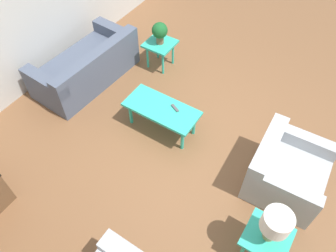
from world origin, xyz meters
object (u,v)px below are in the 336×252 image
armchair (285,171)px  side_table_lamp (266,239)px  side_table_plant (160,47)px  potted_plant (160,31)px  coffee_table (162,110)px  sofa (87,67)px  table_lamp (276,224)px

armchair → side_table_lamp: armchair is taller
side_table_plant → potted_plant: bearing=116.6°
side_table_plant → potted_plant: potted_plant is taller
coffee_table → side_table_plant: size_ratio=2.25×
sofa → potted_plant: bearing=143.1°
armchair → potted_plant: size_ratio=2.65×
side_table_plant → side_table_lamp: (-2.86, 2.21, 0.00)m
armchair → potted_plant: potted_plant is taller
sofa → side_table_lamp: bearing=75.1°
sofa → potted_plant: (-0.84, -1.00, 0.45)m
side_table_plant → table_lamp: bearing=142.2°
side_table_lamp → armchair: bearing=-83.2°
armchair → coffee_table: armchair is taller
sofa → side_table_plant: sofa is taller
sofa → table_lamp: (-3.70, 1.21, 0.56)m
side_table_lamp → coffee_table: bearing=-25.9°
coffee_table → side_table_lamp: (-2.01, 0.98, 0.01)m
sofa → table_lamp: size_ratio=3.83×
sofa → side_table_lamp: 3.90m
side_table_lamp → table_lamp: table_lamp is taller
side_table_lamp → potted_plant: potted_plant is taller
sofa → armchair: armchair is taller
coffee_table → table_lamp: (-2.01, 0.98, 0.43)m
potted_plant → table_lamp: (-2.86, 2.21, 0.11)m
side_table_plant → potted_plant: 0.31m
sofa → side_table_lamp: sofa is taller
potted_plant → side_table_lamp: bearing=142.2°
side_table_lamp → table_lamp: (0.00, -0.00, 0.42)m
sofa → armchair: bearing=90.4°
side_table_plant → side_table_lamp: bearing=142.2°
sofa → potted_plant: potted_plant is taller
table_lamp → coffee_table: bearing=-25.9°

